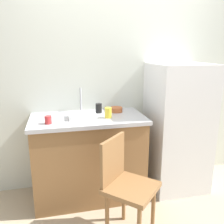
% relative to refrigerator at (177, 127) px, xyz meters
% --- Properties ---
extents(back_wall, '(4.80, 0.10, 2.43)m').
position_rel_refrigerator_xyz_m(back_wall, '(-0.62, 0.36, 0.48)').
color(back_wall, silver).
rests_on(back_wall, ground_plane).
extents(cabinet_base, '(1.16, 0.60, 0.88)m').
position_rel_refrigerator_xyz_m(cabinet_base, '(-1.04, 0.01, -0.29)').
color(cabinet_base, olive).
rests_on(cabinet_base, ground_plane).
extents(countertop, '(1.20, 0.64, 0.04)m').
position_rel_refrigerator_xyz_m(countertop, '(-1.04, 0.01, 0.17)').
color(countertop, '#B7B7BC').
rests_on(countertop, cabinet_base).
extents(faucet, '(0.02, 0.02, 0.27)m').
position_rel_refrigerator_xyz_m(faucet, '(-1.08, 0.26, 0.33)').
color(faucet, '#B7B7BC').
rests_on(faucet, countertop).
extents(refrigerator, '(0.63, 0.62, 1.46)m').
position_rel_refrigerator_xyz_m(refrigerator, '(0.00, 0.00, 0.00)').
color(refrigerator, white).
rests_on(refrigerator, ground_plane).
extents(chair, '(0.57, 0.57, 0.89)m').
position_rel_refrigerator_xyz_m(chair, '(-0.81, -0.65, -0.23)').
color(chair, olive).
rests_on(chair, ground_plane).
extents(dish_tray, '(0.28, 0.20, 0.05)m').
position_rel_refrigerator_xyz_m(dish_tray, '(-1.10, -0.02, 0.22)').
color(dish_tray, white).
rests_on(dish_tray, countertop).
extents(terracotta_bowl, '(0.14, 0.14, 0.05)m').
position_rel_refrigerator_xyz_m(terracotta_bowl, '(-0.70, 0.14, 0.22)').
color(terracotta_bowl, '#B25B33').
rests_on(terracotta_bowl, countertop).
extents(cup_yellow, '(0.07, 0.07, 0.11)m').
position_rel_refrigerator_xyz_m(cup_yellow, '(-0.84, -0.07, 0.25)').
color(cup_yellow, yellow).
rests_on(cup_yellow, countertop).
extents(cup_red, '(0.06, 0.06, 0.08)m').
position_rel_refrigerator_xyz_m(cup_red, '(-1.44, -0.15, 0.23)').
color(cup_red, red).
rests_on(cup_red, countertop).
extents(cup_black, '(0.07, 0.07, 0.10)m').
position_rel_refrigerator_xyz_m(cup_black, '(-0.90, 0.15, 0.24)').
color(cup_black, black).
rests_on(cup_black, countertop).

